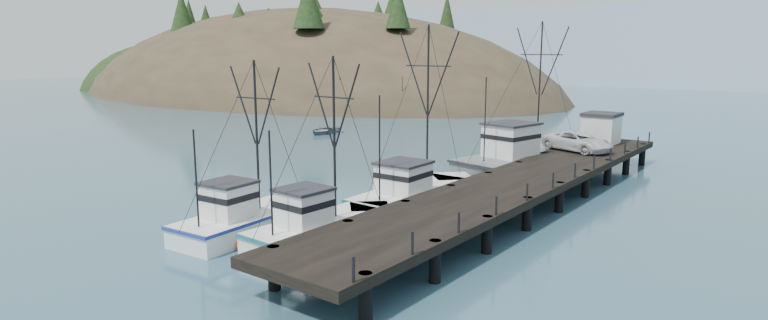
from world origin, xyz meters
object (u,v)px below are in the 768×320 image
(trawler_near, at_px, (324,227))
(pier_shed, at_px, (601,128))
(pickup_truck, at_px, (578,141))
(trawler_far, at_px, (418,194))
(work_vessel, at_px, (525,160))
(pier, at_px, (523,182))
(motorboat, at_px, (324,133))
(trawler_mid, at_px, (248,219))

(trawler_near, distance_m, pier_shed, 32.23)
(trawler_near, bearing_deg, pickup_truck, 79.90)
(trawler_far, height_order, work_vessel, work_vessel)
(trawler_far, relative_size, work_vessel, 0.79)
(pier, bearing_deg, motorboat, 152.84)
(pier, relative_size, work_vessel, 2.80)
(trawler_mid, xyz_separation_m, pickup_truck, (9.29, 27.64, 2.01))
(work_vessel, relative_size, pickup_truck, 2.64)
(pickup_truck, xyz_separation_m, motorboat, (-34.10, 5.41, -2.83))
(trawler_far, height_order, pier_shed, trawler_far)
(trawler_near, distance_m, trawler_far, 9.59)
(pier, distance_m, pier_shed, 18.09)
(motorboat, bearing_deg, pier_shed, -9.03)
(trawler_mid, xyz_separation_m, trawler_far, (4.36, 10.99, 0.00))
(pier, distance_m, work_vessel, 10.57)
(trawler_mid, distance_m, pickup_truck, 29.23)
(trawler_far, relative_size, pickup_truck, 2.09)
(trawler_near, height_order, work_vessel, work_vessel)
(trawler_far, bearing_deg, trawler_mid, -111.63)
(pickup_truck, bearing_deg, trawler_far, -178.70)
(work_vessel, bearing_deg, trawler_mid, -103.39)
(pier_shed, distance_m, motorboat, 34.42)
(work_vessel, xyz_separation_m, pier_shed, (3.52, 8.28, 2.19))
(trawler_mid, relative_size, pickup_truck, 1.72)
(pier, height_order, trawler_far, trawler_far)
(pier, height_order, pickup_truck, pickup_truck)
(trawler_near, relative_size, pickup_truck, 1.76)
(pier, bearing_deg, pier_shed, 91.98)
(pickup_truck, bearing_deg, pier, -158.63)
(trawler_far, distance_m, work_vessel, 13.98)
(pier, xyz_separation_m, trawler_near, (-5.45, -13.76, -0.87))
(trawler_mid, bearing_deg, trawler_near, 16.80)
(trawler_far, xyz_separation_m, pickup_truck, (4.94, 16.65, 2.01))
(pier_shed, xyz_separation_m, pickup_truck, (-0.15, -5.52, -0.59))
(motorboat, bearing_deg, pier, -36.38)
(pier_shed, bearing_deg, trawler_near, -98.64)
(motorboat, bearing_deg, trawler_mid, -62.32)
(trawler_near, xyz_separation_m, trawler_far, (-0.26, 9.59, 0.00))
(trawler_near, height_order, pickup_truck, trawler_near)
(trawler_mid, relative_size, work_vessel, 0.65)
(trawler_mid, height_order, work_vessel, work_vessel)
(trawler_near, height_order, motorboat, trawler_near)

